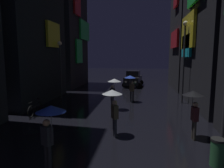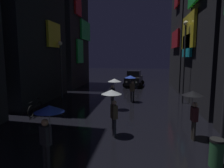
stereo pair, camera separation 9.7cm
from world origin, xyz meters
name	(u,v)px [view 1 (the left image)]	position (x,y,z in m)	size (l,w,h in m)	color
building_left_mid	(21,12)	(-7.49, 12.80, 7.00)	(4.25, 7.78, 14.00)	black
building_left_far	(64,34)	(-7.47, 21.54, 6.27)	(4.25, 7.07, 12.52)	#232328
building_right_mid	(224,18)	(7.47, 13.23, 6.28)	(4.25, 8.44, 12.55)	black
pedestrian_foreground_left_blue	(131,81)	(1.02, 13.47, 1.67)	(0.90, 0.90, 2.12)	black
pedestrian_far_right_black	(194,101)	(4.04, 6.61, 1.67)	(0.90, 0.90, 2.12)	#38332D
pedestrian_foreground_right_clear	(114,85)	(0.00, 10.99, 1.67)	(0.90, 0.90, 2.12)	#2D2D38
pedestrian_midstreet_centre_blue	(50,120)	(-0.94, 3.36, 1.67)	(0.90, 0.90, 2.12)	black
pedestrian_midstreet_left_clear	(113,100)	(0.58, 6.42, 1.67)	(0.90, 0.90, 2.12)	#2D2D38
bicycle_parked_at_storefront	(35,109)	(-4.60, 9.01, 0.39)	(0.17, 1.82, 0.96)	black
car_distant	(133,79)	(0.94, 22.03, 0.93)	(2.55, 4.29, 1.92)	black
streetlamp_left_far	(60,62)	(-5.00, 14.11, 3.10)	(0.36, 0.36, 4.87)	#2D2D33
streetlamp_right_far	(184,53)	(5.00, 13.62, 3.82)	(0.36, 0.36, 6.20)	#2D2D33
trash_bin	(217,152)	(4.30, 4.41, 0.47)	(0.46, 0.46, 0.93)	#265933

